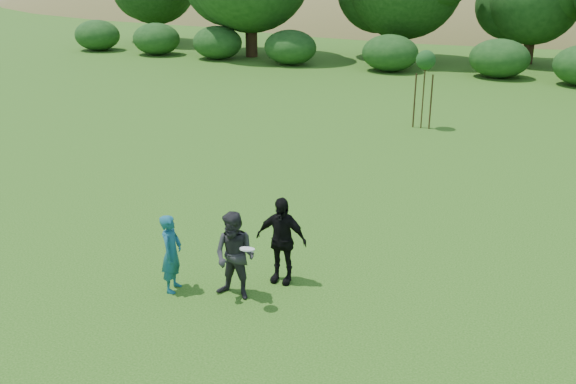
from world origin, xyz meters
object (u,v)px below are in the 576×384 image
(player_teal, at_px, (171,253))
(player_black, at_px, (281,240))
(player_grey, at_px, (235,256))
(sapling, at_px, (426,62))

(player_teal, xyz_separation_m, player_black, (1.75, 1.16, 0.11))
(player_teal, bearing_deg, player_grey, -90.52)
(sapling, bearing_deg, player_black, -89.52)
(sapling, bearing_deg, player_teal, -96.69)
(player_grey, distance_m, player_black, 1.06)
(player_teal, height_order, player_black, player_black)
(player_grey, height_order, sapling, sapling)
(player_teal, xyz_separation_m, sapling, (1.64, 14.00, 1.65))
(player_teal, height_order, player_grey, player_grey)
(player_teal, bearing_deg, sapling, -18.09)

